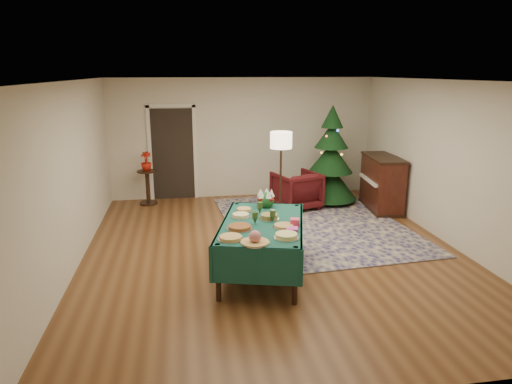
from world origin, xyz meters
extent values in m
plane|color=#593319|center=(0.00, 0.00, 0.00)|extent=(7.00, 7.00, 0.00)
plane|color=white|center=(0.00, 0.00, 2.70)|extent=(7.00, 7.00, 0.00)
plane|color=beige|center=(0.00, 3.50, 1.35)|extent=(6.00, 0.00, 6.00)
plane|color=beige|center=(0.00, -3.50, 1.35)|extent=(6.00, 0.00, 6.00)
plane|color=beige|center=(-3.00, 0.00, 1.35)|extent=(0.00, 7.00, 7.00)
plane|color=beige|center=(3.00, 0.00, 1.35)|extent=(0.00, 7.00, 7.00)
cube|color=black|center=(-1.60, 3.48, 1.02)|extent=(0.92, 0.02, 2.04)
cube|color=silver|center=(-2.10, 3.48, 1.05)|extent=(0.08, 0.04, 2.14)
cube|color=silver|center=(-1.10, 3.48, 1.05)|extent=(0.08, 0.04, 2.14)
cube|color=silver|center=(-1.60, 3.48, 2.10)|extent=(1.08, 0.04, 0.08)
cube|color=#17154F|center=(1.04, 1.21, 0.01)|extent=(3.52, 4.44, 0.02)
cylinder|color=black|center=(-1.00, -1.52, 0.38)|extent=(0.07, 0.07, 0.77)
cylinder|color=black|center=(-0.55, 0.20, 0.38)|extent=(0.07, 0.07, 0.77)
cylinder|color=black|center=(-0.07, -1.77, 0.38)|extent=(0.07, 0.07, 0.77)
cylinder|color=black|center=(0.38, -0.04, 0.38)|extent=(0.07, 0.07, 0.77)
cube|color=#154B3F|center=(-0.31, -0.78, 0.75)|extent=(1.58, 2.17, 0.04)
cube|color=#154B3F|center=(-0.07, 0.15, 0.53)|extent=(1.13, 0.32, 0.48)
cube|color=#154B3F|center=(-0.55, -1.71, 0.53)|extent=(1.13, 0.32, 0.48)
cube|color=#154B3F|center=(0.22, -0.92, 0.53)|extent=(0.53, 1.92, 0.48)
cube|color=#154B3F|center=(-0.85, -0.64, 0.53)|extent=(0.53, 1.92, 0.48)
cylinder|color=silver|center=(-0.82, -1.39, 0.77)|extent=(0.33, 0.33, 0.01)
cylinder|color=tan|center=(-0.82, -1.39, 0.80)|extent=(0.28, 0.28, 0.04)
cylinder|color=silver|center=(-0.54, -1.56, 0.77)|extent=(0.37, 0.37, 0.01)
sphere|color=#CC727A|center=(-0.54, -1.56, 0.86)|extent=(0.15, 0.15, 0.15)
cylinder|color=silver|center=(-0.12, -1.45, 0.77)|extent=(0.33, 0.33, 0.01)
cylinder|color=#D8D172|center=(-0.12, -1.45, 0.81)|extent=(0.28, 0.28, 0.05)
cylinder|color=silver|center=(-0.66, -1.02, 0.77)|extent=(0.36, 0.36, 0.01)
cylinder|color=brown|center=(-0.66, -1.02, 0.80)|extent=(0.31, 0.31, 0.04)
cylinder|color=silver|center=(-0.06, -1.05, 0.77)|extent=(0.31, 0.31, 0.01)
cylinder|color=#B2844C|center=(-0.06, -1.05, 0.80)|extent=(0.26, 0.26, 0.03)
cylinder|color=silver|center=(-0.58, -0.50, 0.77)|extent=(0.28, 0.28, 0.01)
cylinder|color=#D8BF7F|center=(-0.58, -0.50, 0.80)|extent=(0.24, 0.24, 0.04)
cylinder|color=silver|center=(-0.19, -0.66, 0.77)|extent=(0.29, 0.29, 0.01)
cylinder|color=maroon|center=(-0.19, -0.66, 0.81)|extent=(0.25, 0.25, 0.06)
cylinder|color=silver|center=(-0.49, -0.20, 0.77)|extent=(0.25, 0.25, 0.01)
cylinder|color=tan|center=(-0.49, -0.20, 0.80)|extent=(0.21, 0.21, 0.03)
cone|color=#2D471E|center=(-0.28, -0.38, 0.81)|extent=(0.07, 0.07, 0.09)
cylinder|color=#2D471E|center=(-0.28, -0.38, 0.90)|extent=(0.08, 0.08, 0.09)
cone|color=#2D471E|center=(-0.16, -0.80, 0.81)|extent=(0.07, 0.07, 0.09)
cylinder|color=#2D471E|center=(-0.16, -0.80, 0.90)|extent=(0.08, 0.08, 0.09)
cone|color=#2D471E|center=(-0.42, -0.85, 0.81)|extent=(0.07, 0.07, 0.09)
cylinder|color=#2D471E|center=(-0.42, -0.85, 0.90)|extent=(0.08, 0.08, 0.09)
cube|color=#E03EA8|center=(0.02, -1.19, 0.79)|extent=(0.19, 0.19, 0.04)
cube|color=#EB4165|center=(0.11, -1.00, 0.82)|extent=(0.15, 0.15, 0.10)
sphere|color=#1E4C1E|center=(-0.13, -0.04, 0.87)|extent=(0.27, 0.27, 0.27)
cone|color=white|center=(-0.03, -0.04, 0.99)|extent=(0.10, 0.10, 0.12)
cone|color=white|center=(-0.10, 0.05, 0.99)|extent=(0.10, 0.10, 0.12)
cone|color=white|center=(-0.20, 0.02, 0.99)|extent=(0.10, 0.10, 0.12)
cone|color=white|center=(-0.20, -0.09, 0.99)|extent=(0.10, 0.10, 0.12)
cone|color=white|center=(-0.10, -0.12, 0.99)|extent=(0.10, 0.10, 0.12)
sphere|color=#B20C0F|center=(-0.03, 0.03, 0.91)|extent=(0.07, 0.07, 0.07)
sphere|color=#B20C0F|center=(-0.19, 0.06, 0.91)|extent=(0.07, 0.07, 0.07)
sphere|color=#B20C0F|center=(-0.22, -0.10, 0.91)|extent=(0.07, 0.07, 0.07)
sphere|color=#B20C0F|center=(-0.06, -0.13, 0.91)|extent=(0.07, 0.07, 0.07)
imported|color=#460F12|center=(0.96, 2.25, 0.44)|extent=(1.05, 1.02, 0.87)
cylinder|color=#A57F3F|center=(0.48, 1.63, 0.02)|extent=(0.29, 0.29, 0.03)
cylinder|color=black|center=(0.48, 1.63, 0.78)|extent=(0.04, 0.04, 1.57)
cylinder|color=#FFEABF|center=(0.48, 1.63, 1.57)|extent=(0.42, 0.42, 0.31)
cylinder|color=black|center=(-2.17, 3.09, 0.02)|extent=(0.38, 0.38, 0.04)
cylinder|color=black|center=(-2.17, 3.09, 0.37)|extent=(0.08, 0.08, 0.70)
cylinder|color=black|center=(-2.17, 3.09, 0.74)|extent=(0.42, 0.42, 0.03)
imported|color=#AD1B0C|center=(-2.17, 3.09, 0.87)|extent=(0.23, 0.41, 0.23)
cylinder|color=black|center=(1.80, 2.57, 0.09)|extent=(0.13, 0.13, 0.17)
cone|color=black|center=(1.80, 2.57, 0.48)|extent=(1.42, 1.42, 0.75)
cone|color=black|center=(1.80, 2.57, 1.02)|extent=(1.16, 1.16, 0.64)
cone|color=black|center=(1.80, 2.57, 1.50)|extent=(0.88, 0.88, 0.54)
cone|color=black|center=(1.80, 2.57, 1.91)|extent=(0.57, 0.57, 0.48)
cube|color=black|center=(2.71, 1.91, 0.04)|extent=(0.69, 1.34, 0.07)
cube|color=#33100C|center=(2.71, 1.91, 0.57)|extent=(0.67, 1.32, 1.06)
cube|color=black|center=(2.71, 1.91, 1.11)|extent=(0.71, 1.36, 0.05)
cube|color=white|center=(2.44, 1.94, 0.64)|extent=(0.22, 1.10, 0.05)
camera|label=1|loc=(-1.38, -6.80, 2.84)|focal=32.00mm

